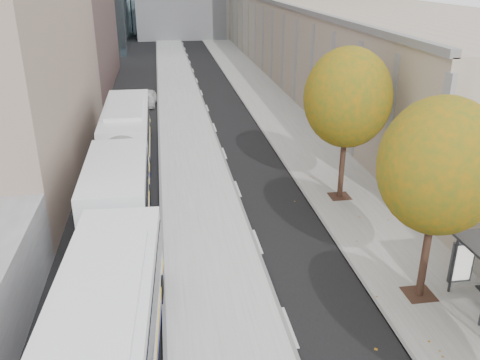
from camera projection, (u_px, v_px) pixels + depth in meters
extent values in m
cube|color=#A3A3A3|center=(187.00, 132.00, 38.13)|extent=(4.25, 150.00, 0.15)
cube|color=gray|center=(290.00, 127.00, 39.28)|extent=(4.75, 150.00, 0.08)
cube|color=gray|center=(322.00, 30.00, 65.80)|extent=(18.00, 92.00, 8.00)
cylinder|color=black|center=(425.00, 257.00, 18.52)|extent=(0.28, 0.28, 3.24)
sphere|color=#315116|center=(440.00, 166.00, 17.14)|extent=(4.20, 4.20, 4.20)
cylinder|color=black|center=(342.00, 167.00, 26.69)|extent=(0.28, 0.28, 3.38)
sphere|color=#315116|center=(348.00, 98.00, 25.26)|extent=(4.40, 4.40, 4.40)
cube|color=white|center=(124.00, 154.00, 29.06)|extent=(2.85, 19.20, 3.20)
cube|color=black|center=(123.00, 144.00, 28.83)|extent=(2.91, 18.43, 1.11)
cube|color=#176A57|center=(112.00, 242.00, 20.49)|extent=(2.03, 0.07, 1.24)
imported|color=silver|center=(147.00, 98.00, 45.48)|extent=(1.91, 4.03, 1.33)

